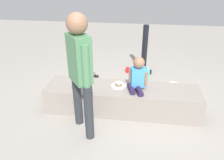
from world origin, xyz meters
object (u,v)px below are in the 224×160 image
object	(u,v)px
cake_plate	(119,85)
cake_box_white	(177,89)
child_seated	(138,76)
adult_standing	(80,66)
water_bottle_near_gift	(77,71)
party_cup_red	(128,70)
handbag_black_leather	(91,82)
gift_bag	(143,76)

from	to	relation	value
cake_plate	cake_box_white	size ratio (longest dim) A/B	0.72
child_seated	adult_standing	size ratio (longest dim) A/B	0.31
adult_standing	cake_plate	xyz separation A→B (m)	(0.40, 0.57, -0.52)
water_bottle_near_gift	cake_box_white	world-z (taller)	water_bottle_near_gift
child_seated	cake_box_white	distance (m)	1.10
party_cup_red	cake_box_white	world-z (taller)	cake_box_white
child_seated	cake_box_white	world-z (taller)	child_seated
adult_standing	cake_box_white	size ratio (longest dim) A/B	4.95
child_seated	handbag_black_leather	bearing A→B (deg)	144.53
party_cup_red	handbag_black_leather	xyz separation A→B (m)	(-0.61, -0.77, 0.07)
child_seated	cake_box_white	bearing A→B (deg)	43.93
adult_standing	water_bottle_near_gift	world-z (taller)	adult_standing
water_bottle_near_gift	cake_box_white	bearing A→B (deg)	-12.36
cake_plate	gift_bag	bearing A→B (deg)	67.43
child_seated	gift_bag	size ratio (longest dim) A/B	1.45
water_bottle_near_gift	cake_box_white	size ratio (longest dim) A/B	0.61
cake_box_white	handbag_black_leather	size ratio (longest dim) A/B	0.89
water_bottle_near_gift	party_cup_red	xyz separation A→B (m)	(1.01, 0.27, -0.03)
child_seated	gift_bag	world-z (taller)	child_seated
cake_box_white	handbag_black_leather	distance (m)	1.53
child_seated	party_cup_red	size ratio (longest dim) A/B	4.21
water_bottle_near_gift	party_cup_red	distance (m)	1.05
child_seated	handbag_black_leather	distance (m)	1.12
gift_bag	child_seated	bearing A→B (deg)	-96.17
cake_plate	party_cup_red	xyz separation A→B (m)	(0.05, 1.32, -0.35)
adult_standing	gift_bag	world-z (taller)	adult_standing
child_seated	gift_bag	bearing A→B (deg)	83.83
gift_bag	handbag_black_leather	xyz separation A→B (m)	(-0.93, -0.35, -0.02)
gift_bag	handbag_black_leather	distance (m)	1.00
cake_plate	gift_bag	size ratio (longest dim) A/B	0.67
adult_standing	cake_box_white	world-z (taller)	adult_standing
gift_bag	water_bottle_near_gift	world-z (taller)	gift_bag
adult_standing	water_bottle_near_gift	xyz separation A→B (m)	(-0.56, 1.61, -0.84)
child_seated	water_bottle_near_gift	size ratio (longest dim) A/B	2.54
water_bottle_near_gift	handbag_black_leather	distance (m)	0.64
adult_standing	gift_bag	size ratio (longest dim) A/B	4.60
party_cup_red	adult_standing	bearing A→B (deg)	-103.25
handbag_black_leather	child_seated	bearing A→B (deg)	-35.47
party_cup_red	handbag_black_leather	world-z (taller)	handbag_black_leather
child_seated	water_bottle_near_gift	distance (m)	1.72
adult_standing	handbag_black_leather	distance (m)	1.38
adult_standing	water_bottle_near_gift	bearing A→B (deg)	109.28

